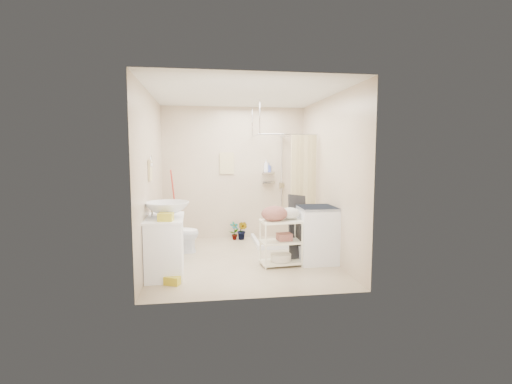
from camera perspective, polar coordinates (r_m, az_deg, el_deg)
The scene contains 23 objects.
floor at distance 6.03m, azimuth -1.96°, elevation -10.35°, with size 3.20×3.20×0.00m, color #BFAF8F.
ceiling at distance 5.86m, azimuth -2.05°, elevation 14.87°, with size 2.80×3.20×0.04m, color silver.
wall_back at distance 7.39m, azimuth -3.34°, elevation 2.91°, with size 2.80×0.04×2.60m, color beige.
wall_front at distance 4.22m, azimuth 0.34°, elevation 0.59°, with size 2.80×0.04×2.60m, color beige.
wall_left at distance 5.82m, azimuth -15.86°, elevation 1.86°, with size 0.04×3.20×2.60m, color beige.
wall_right at distance 6.11m, azimuth 11.17°, elevation 2.16°, with size 0.04×3.20×2.60m, color beige.
vanity at distance 5.39m, azimuth -13.81°, elevation -8.03°, with size 0.52×0.93×0.81m, color white.
sink at distance 5.30m, azimuth -13.51°, elevation -2.61°, with size 0.61×0.61×0.21m, color silver.
counter_basket at distance 4.99m, azimuth -13.73°, elevation -3.74°, with size 0.19×0.15×0.11m, color gold.
floor_basket at distance 5.06m, azimuth -12.67°, elevation -12.84°, with size 0.29×0.22×0.15m, color gold.
toilet at distance 6.52m, azimuth -11.74°, elevation -6.18°, with size 0.38×0.66×0.67m, color white.
mop at distance 7.35m, azimuth -12.75°, elevation -2.05°, with size 0.13×0.13×1.37m, color red, non-canonical shape.
potted_plant_a at distance 7.32m, azimuth -3.35°, elevation -5.98°, with size 0.19×0.13×0.36m, color #995738.
potted_plant_b at distance 7.32m, azimuth -2.13°, elevation -5.94°, with size 0.20×0.16×0.37m, color brown.
hanging_towel at distance 7.35m, azimuth -4.51°, elevation 4.44°, with size 0.28×0.03×0.42m, color beige.
towel_ring at distance 5.61m, azimuth -15.97°, elevation 3.45°, with size 0.04×0.22×0.34m, color beige, non-canonical shape.
tp_holder at distance 5.93m, azimuth -15.25°, elevation -3.70°, with size 0.08×0.12×0.14m, color white, non-canonical shape.
shower at distance 6.99m, azimuth 4.01°, elevation 0.67°, with size 1.10×1.10×2.10m, color white, non-canonical shape.
shampoo_bottle_a at distance 7.39m, azimuth 1.56°, elevation 4.05°, with size 0.10×0.10×0.25m, color white.
shampoo_bottle_b at distance 7.41m, azimuth 2.00°, elevation 3.79°, with size 0.08×0.08×0.18m, color #3D4C97.
washing_machine at distance 5.91m, azimuth 9.44°, elevation -6.41°, with size 0.60×0.62×0.87m, color silver.
laundry_rack at distance 5.64m, azimuth 3.86°, elevation -7.12°, with size 0.61×0.35×0.84m, color white, non-canonical shape.
ironing_board at distance 5.94m, azimuth 6.39°, elevation -5.32°, with size 0.30×0.09×1.07m, color black, non-canonical shape.
Camera 1 is at (-0.62, -5.75, 1.70)m, focal length 26.00 mm.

